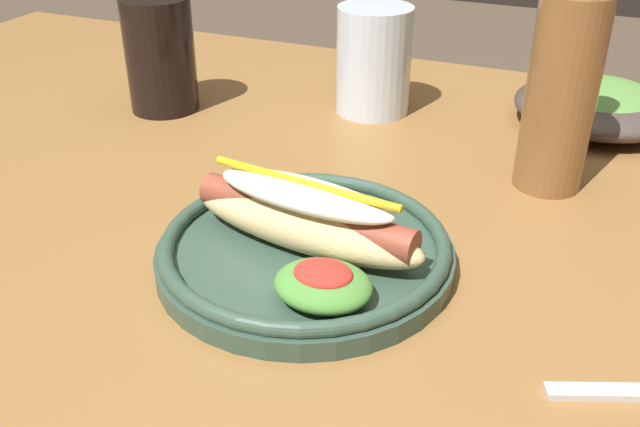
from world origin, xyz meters
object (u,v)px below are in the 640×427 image
Objects in this scene: glass_bottle at (563,84)px; side_bowl at (598,104)px; water_cup at (374,60)px; soda_cup at (160,55)px; hot_dog_plate at (306,242)px.

glass_bottle reaches higher than side_bowl.
side_bowl is at bearing 80.22° from glass_bottle.
water_cup is 0.25m from glass_bottle.
hot_dog_plate is at bearing -39.88° from soda_cup.
hot_dog_plate reaches higher than side_bowl.
glass_bottle is at bearing -3.36° from soda_cup.
soda_cup is 1.07× the size of water_cup.
hot_dog_plate is at bearing -115.15° from side_bowl.
hot_dog_plate is 0.28m from glass_bottle.
water_cup is 0.26m from side_bowl.
glass_bottle is at bearing 54.74° from hot_dog_plate.
soda_cup is at bearing -162.74° from side_bowl.
glass_bottle is 1.39× the size of side_bowl.
soda_cup is 0.72× the size of side_bowl.
side_bowl is (0.03, 0.17, -0.08)m from glass_bottle.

